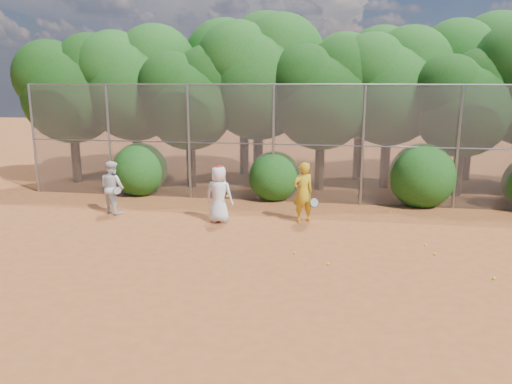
# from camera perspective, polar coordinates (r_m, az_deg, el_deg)

# --- Properties ---
(ground) EXTENTS (80.00, 80.00, 0.00)m
(ground) POSITION_cam_1_polar(r_m,az_deg,el_deg) (11.68, 2.78, -8.14)
(ground) COLOR #984C22
(ground) RESTS_ON ground
(fence_back) EXTENTS (20.05, 0.09, 4.03)m
(fence_back) POSITION_cam_1_polar(r_m,az_deg,el_deg) (17.03, 4.95, 5.58)
(fence_back) COLOR gray
(fence_back) RESTS_ON ground
(tree_0) EXTENTS (4.38, 3.81, 6.00)m
(tree_0) POSITION_cam_1_polar(r_m,az_deg,el_deg) (21.72, -20.29, 11.37)
(tree_0) COLOR black
(tree_0) RESTS_ON ground
(tree_1) EXTENTS (4.64, 4.03, 6.35)m
(tree_1) POSITION_cam_1_polar(r_m,az_deg,el_deg) (21.06, -13.58, 12.40)
(tree_1) COLOR black
(tree_1) RESTS_ON ground
(tree_2) EXTENTS (3.99, 3.47, 5.47)m
(tree_2) POSITION_cam_1_polar(r_m,az_deg,el_deg) (19.54, -7.47, 10.94)
(tree_2) COLOR black
(tree_2) RESTS_ON ground
(tree_3) EXTENTS (4.89, 4.26, 6.70)m
(tree_3) POSITION_cam_1_polar(r_m,az_deg,el_deg) (19.95, 0.45, 13.41)
(tree_3) COLOR black
(tree_3) RESTS_ON ground
(tree_4) EXTENTS (4.19, 3.64, 5.73)m
(tree_4) POSITION_cam_1_polar(r_m,az_deg,el_deg) (19.09, 7.69, 11.42)
(tree_4) COLOR black
(tree_4) RESTS_ON ground
(tree_5) EXTENTS (4.51, 3.92, 6.17)m
(tree_5) POSITION_cam_1_polar(r_m,az_deg,el_deg) (19.96, 15.17, 11.98)
(tree_5) COLOR black
(tree_5) RESTS_ON ground
(tree_6) EXTENTS (3.86, 3.36, 5.29)m
(tree_6) POSITION_cam_1_polar(r_m,az_deg,el_deg) (19.36, 22.80, 9.71)
(tree_6) COLOR black
(tree_6) RESTS_ON ground
(tree_9) EXTENTS (4.83, 4.20, 6.62)m
(tree_9) POSITION_cam_1_polar(r_m,az_deg,el_deg) (23.57, -13.65, 12.82)
(tree_9) COLOR black
(tree_9) RESTS_ON ground
(tree_10) EXTENTS (5.15, 4.48, 7.06)m
(tree_10) POSITION_cam_1_polar(r_m,az_deg,el_deg) (22.29, -1.21, 13.93)
(tree_10) COLOR black
(tree_10) RESTS_ON ground
(tree_11) EXTENTS (4.64, 4.03, 6.35)m
(tree_11) POSITION_cam_1_polar(r_m,az_deg,el_deg) (21.49, 12.09, 12.47)
(tree_11) COLOR black
(tree_11) RESTS_ON ground
(tree_12) EXTENTS (5.02, 4.37, 6.88)m
(tree_12) POSITION_cam_1_polar(r_m,az_deg,el_deg) (22.70, 23.79, 12.58)
(tree_12) COLOR black
(tree_12) RESTS_ON ground
(bush_0) EXTENTS (2.00, 2.00, 2.00)m
(bush_0) POSITION_cam_1_polar(r_m,az_deg,el_deg) (18.89, -13.12, 2.77)
(bush_0) COLOR #164912
(bush_0) RESTS_ON ground
(bush_1) EXTENTS (1.80, 1.80, 1.80)m
(bush_1) POSITION_cam_1_polar(r_m,az_deg,el_deg) (17.59, 2.10, 2.05)
(bush_1) COLOR #164912
(bush_1) RESTS_ON ground
(bush_2) EXTENTS (2.20, 2.20, 2.20)m
(bush_2) POSITION_cam_1_polar(r_m,az_deg,el_deg) (17.62, 18.45, 2.08)
(bush_2) COLOR #164912
(bush_2) RESTS_ON ground
(player_yellow) EXTENTS (0.90, 0.72, 1.80)m
(player_yellow) POSITION_cam_1_polar(r_m,az_deg,el_deg) (14.81, 5.41, -0.04)
(player_yellow) COLOR gold
(player_yellow) RESTS_ON ground
(player_teen) EXTENTS (0.90, 0.66, 1.72)m
(player_teen) POSITION_cam_1_polar(r_m,az_deg,el_deg) (14.76, -4.24, -0.23)
(player_teen) COLOR white
(player_teen) RESTS_ON ground
(player_white) EXTENTS (1.02, 0.95, 1.68)m
(player_white) POSITION_cam_1_polar(r_m,az_deg,el_deg) (16.39, -16.08, 0.54)
(player_white) COLOR silver
(player_white) RESTS_ON ground
(ball_0) EXTENTS (0.07, 0.07, 0.07)m
(ball_0) POSITION_cam_1_polar(r_m,az_deg,el_deg) (12.91, 19.77, -6.68)
(ball_0) COLOR #BADD28
(ball_0) RESTS_ON ground
(ball_1) EXTENTS (0.07, 0.07, 0.07)m
(ball_1) POSITION_cam_1_polar(r_m,az_deg,el_deg) (13.50, 18.81, -5.75)
(ball_1) COLOR #BADD28
(ball_1) RESTS_ON ground
(ball_2) EXTENTS (0.07, 0.07, 0.07)m
(ball_2) POSITION_cam_1_polar(r_m,az_deg,el_deg) (11.65, 8.21, -8.13)
(ball_2) COLOR #BADD28
(ball_2) RESTS_ON ground
(ball_3) EXTENTS (0.07, 0.07, 0.07)m
(ball_3) POSITION_cam_1_polar(r_m,az_deg,el_deg) (11.87, 25.54, -8.91)
(ball_3) COLOR #BADD28
(ball_3) RESTS_ON ground
(ball_4) EXTENTS (0.07, 0.07, 0.07)m
(ball_4) POSITION_cam_1_polar(r_m,az_deg,el_deg) (12.26, 4.43, -6.96)
(ball_4) COLOR #BADD28
(ball_4) RESTS_ON ground
(ball_5) EXTENTS (0.07, 0.07, 0.07)m
(ball_5) POSITION_cam_1_polar(r_m,az_deg,el_deg) (16.43, 15.10, -2.26)
(ball_5) COLOR #BADD28
(ball_5) RESTS_ON ground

